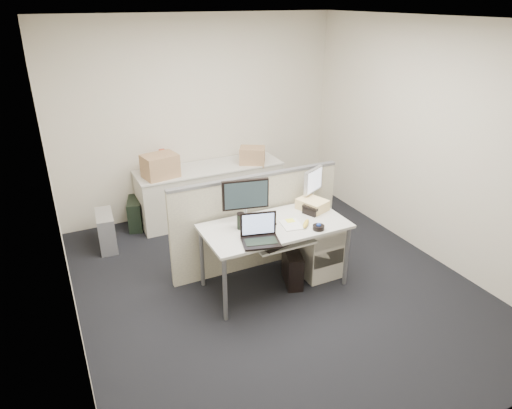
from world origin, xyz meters
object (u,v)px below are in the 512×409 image
desk (275,231)px  monitor_main (245,202)px  desk_phone (314,210)px  laptop (261,231)px

desk → monitor_main: monitor_main is taller
monitor_main → desk_phone: (0.77, -0.10, -0.21)m
desk → monitor_main: bearing=144.2°
desk_phone → desk: bearing=165.9°
laptop → desk: bearing=57.3°
monitor_main → desk_phone: 0.80m
desk → monitor_main: 0.43m
desk → laptop: 0.46m
laptop → desk_phone: (0.82, 0.36, -0.10)m
desk → laptop: laptop is taller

